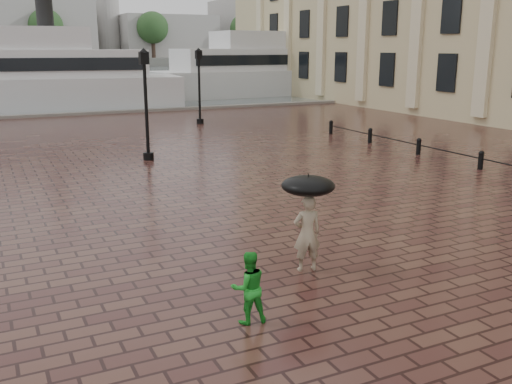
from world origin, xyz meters
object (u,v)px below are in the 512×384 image
street_lamps (22,101)px  child_pedestrian (249,287)px  adult_pedestrian (307,233)px  ferry_far (275,69)px  ferry_near (7,77)px

street_lamps → child_pedestrian: bearing=-83.5°
street_lamps → adult_pedestrian: street_lamps is taller
street_lamps → child_pedestrian: street_lamps is taller
ferry_far → child_pedestrian: bearing=-121.5°
ferry_far → street_lamps: bearing=-138.9°
street_lamps → ferry_near: ferry_near is taller
ferry_near → ferry_far: 25.46m
child_pedestrian → adult_pedestrian: bearing=-136.4°
child_pedestrian → ferry_far: ferry_far is taller
street_lamps → ferry_far: ferry_far is taller
child_pedestrian → ferry_far: bearing=-111.9°
ferry_near → child_pedestrian: bearing=-81.1°
street_lamps → ferry_far: size_ratio=0.84×
adult_pedestrian → ferry_near: 36.70m
child_pedestrian → ferry_near: bearing=-81.2°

